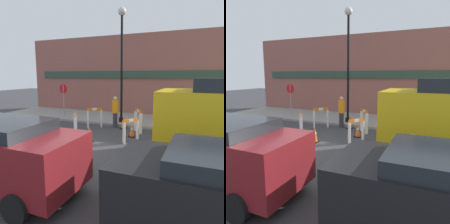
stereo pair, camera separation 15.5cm
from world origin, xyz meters
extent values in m
plane|color=#38383A|center=(0.00, 0.00, 0.00)|extent=(60.00, 60.00, 0.00)
cube|color=gray|center=(0.00, 6.35, 0.06)|extent=(18.00, 3.71, 0.12)
cube|color=#93564C|center=(0.00, 8.29, 2.75)|extent=(18.00, 0.12, 5.50)
cube|color=#2D4738|center=(0.00, 8.18, 2.80)|extent=(16.20, 0.10, 0.50)
cylinder|color=black|center=(-0.31, 5.17, 0.24)|extent=(0.29, 0.29, 0.24)
cylinder|color=black|center=(-0.31, 5.17, 3.02)|extent=(0.13, 0.13, 5.79)
sphere|color=silver|center=(-0.31, 5.17, 6.09)|extent=(0.44, 0.44, 0.44)
cylinder|color=gray|center=(-4.31, 5.29, 1.15)|extent=(0.06, 0.06, 2.05)
cylinder|color=red|center=(-4.31, 5.29, 1.90)|extent=(0.60, 0.08, 0.60)
cube|color=white|center=(1.07, 1.79, 0.43)|extent=(0.14, 0.12, 0.85)
cube|color=white|center=(1.46, 2.36, 0.43)|extent=(0.14, 0.12, 0.85)
cube|color=orange|center=(1.26, 2.07, 0.93)|extent=(0.45, 0.64, 0.15)
cube|color=white|center=(1.26, 2.07, 0.93)|extent=(0.15, 0.21, 0.14)
cube|color=white|center=(1.29, 3.48, 0.49)|extent=(0.14, 0.13, 0.99)
cube|color=white|center=(0.88, 4.00, 0.49)|extent=(0.14, 0.13, 0.99)
cube|color=orange|center=(1.08, 3.74, 1.06)|extent=(0.47, 0.58, 0.15)
cube|color=white|center=(1.08, 3.74, 1.06)|extent=(0.16, 0.19, 0.14)
cube|color=white|center=(-1.00, 3.97, 0.47)|extent=(0.13, 0.14, 0.93)
cube|color=white|center=(-1.55, 3.48, 0.47)|extent=(0.13, 0.14, 0.93)
cube|color=orange|center=(-1.28, 3.73, 1.01)|extent=(0.61, 0.55, 0.15)
cube|color=white|center=(-1.28, 3.73, 1.01)|extent=(0.20, 0.18, 0.14)
cube|color=white|center=(-1.42, 2.05, 0.49)|extent=(0.14, 0.12, 0.98)
cube|color=white|center=(-1.00, 1.42, 0.49)|extent=(0.14, 0.12, 0.98)
cube|color=orange|center=(-1.21, 1.74, 1.05)|extent=(0.47, 0.70, 0.15)
cube|color=white|center=(-1.21, 1.74, 1.05)|extent=(0.16, 0.22, 0.14)
cube|color=black|center=(1.07, 2.85, 0.02)|extent=(0.30, 0.30, 0.04)
cone|color=orange|center=(1.07, 2.85, 0.35)|extent=(0.23, 0.22, 0.61)
cylinder|color=white|center=(1.07, 2.85, 0.38)|extent=(0.13, 0.13, 0.09)
cube|color=black|center=(0.18, 4.13, 0.02)|extent=(0.30, 0.30, 0.04)
cone|color=orange|center=(0.18, 4.13, 0.34)|extent=(0.22, 0.22, 0.60)
cylinder|color=white|center=(0.18, 4.13, 0.37)|extent=(0.13, 0.13, 0.08)
cube|color=black|center=(-0.32, 1.39, 0.02)|extent=(0.30, 0.30, 0.04)
cone|color=orange|center=(-0.32, 1.39, 0.35)|extent=(0.22, 0.23, 0.62)
cylinder|color=white|center=(-0.32, 1.39, 0.38)|extent=(0.13, 0.13, 0.09)
cylinder|color=#33333D|center=(-0.32, 4.25, 0.39)|extent=(0.28, 0.28, 0.79)
cylinder|color=orange|center=(-0.32, 4.25, 1.12)|extent=(0.39, 0.39, 0.66)
sphere|color=#DBAD89|center=(-0.32, 4.25, 1.56)|extent=(0.25, 0.25, 0.22)
cube|color=maroon|center=(-0.36, -2.75, 0.88)|extent=(3.87, 1.71, 1.16)
cylinder|color=black|center=(0.84, -1.89, 0.30)|extent=(0.60, 0.18, 0.60)
cylinder|color=black|center=(0.84, -3.60, 0.30)|extent=(0.60, 0.18, 0.60)
cylinder|color=black|center=(3.33, -1.89, 0.30)|extent=(0.60, 0.18, 0.60)
cylinder|color=black|center=(3.48, 2.35, 0.30)|extent=(0.60, 0.18, 0.60)
cylinder|color=black|center=(3.48, 0.26, 0.30)|extent=(0.60, 0.18, 0.60)
camera|label=1|loc=(3.95, -6.32, 2.77)|focal=35.00mm
camera|label=2|loc=(4.09, -6.26, 2.77)|focal=35.00mm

